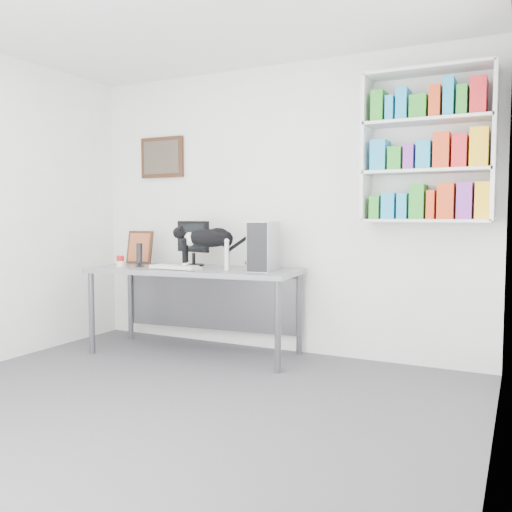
% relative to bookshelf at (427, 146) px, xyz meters
% --- Properties ---
extents(room, '(4.01, 4.01, 2.70)m').
position_rel_bookshelf_xyz_m(room, '(-1.40, -1.85, -0.50)').
color(room, '#515256').
rests_on(room, ground).
extents(bookshelf, '(1.03, 0.28, 1.24)m').
position_rel_bookshelf_xyz_m(bookshelf, '(0.00, 0.00, 0.00)').
color(bookshelf, silver).
rests_on(bookshelf, room).
extents(wall_art, '(0.52, 0.04, 0.42)m').
position_rel_bookshelf_xyz_m(wall_art, '(-2.70, 0.12, 0.05)').
color(wall_art, '#402514').
rests_on(wall_art, room).
extents(desk, '(2.01, 0.95, 0.81)m').
position_rel_bookshelf_xyz_m(desk, '(-2.00, -0.36, -1.45)').
color(desk, gray).
rests_on(desk, room).
extents(monitor, '(0.45, 0.30, 0.44)m').
position_rel_bookshelf_xyz_m(monitor, '(-2.13, -0.18, -0.82)').
color(monitor, black).
rests_on(monitor, desk).
extents(keyboard, '(0.47, 0.18, 0.04)m').
position_rel_bookshelf_xyz_m(keyboard, '(-2.09, -0.53, -1.03)').
color(keyboard, silver).
rests_on(keyboard, desk).
extents(pc_tower, '(0.26, 0.46, 0.43)m').
position_rel_bookshelf_xyz_m(pc_tower, '(-1.34, -0.25, -0.83)').
color(pc_tower, '#A3A3A8').
rests_on(pc_tower, desk).
extents(speaker, '(0.14, 0.14, 0.23)m').
position_rel_bookshelf_xyz_m(speaker, '(-2.53, -0.49, -0.93)').
color(speaker, black).
rests_on(speaker, desk).
extents(leaning_print, '(0.29, 0.14, 0.34)m').
position_rel_bookshelf_xyz_m(leaning_print, '(-2.76, -0.20, -0.87)').
color(leaning_print, '#402514').
rests_on(leaning_print, desk).
extents(soup_can, '(0.07, 0.07, 0.10)m').
position_rel_bookshelf_xyz_m(soup_can, '(-2.72, -0.54, -0.99)').
color(soup_can, '#B00F10').
rests_on(soup_can, desk).
extents(cat, '(0.64, 0.38, 0.38)m').
position_rel_bookshelf_xyz_m(cat, '(-1.81, -0.43, -0.85)').
color(cat, black).
rests_on(cat, desk).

